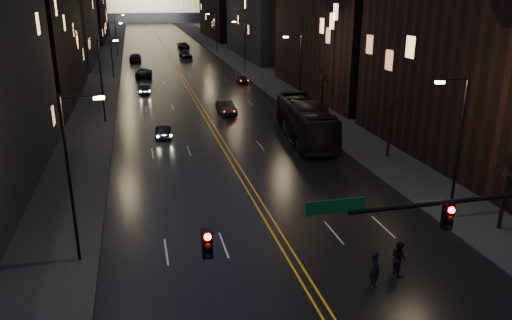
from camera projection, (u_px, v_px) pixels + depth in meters
road at (161, 42)px, 139.26m from camera, size 20.00×320.00×0.02m
sidewalk_left at (109, 43)px, 136.15m from camera, size 8.00×320.00×0.16m
sidewalk_right at (211, 41)px, 142.34m from camera, size 8.00×320.00×0.16m
center_line at (161, 42)px, 139.26m from camera, size 0.62×320.00×0.01m
building_left_far at (59, 11)px, 96.42m from camera, size 12.00×34.00×20.00m
building_right_near at (506, 12)px, 38.76m from camera, size 12.00×26.00×24.00m
building_right_dist at (228, 0)px, 149.58m from camera, size 12.00×40.00×22.00m
traffic_signal at (501, 222)px, 19.22m from camera, size 17.29×0.45×7.00m
streetlamp_right_near at (457, 142)px, 29.52m from camera, size 2.13×0.25×9.00m
streetlamp_left_near at (72, 171)px, 24.74m from camera, size 2.13×0.25×9.00m
streetlamp_right_mid at (299, 69)px, 57.15m from camera, size 2.13×0.25×9.00m
streetlamp_left_mid at (103, 76)px, 52.37m from camera, size 2.13×0.25×9.00m
streetlamp_right_far at (244, 44)px, 84.77m from camera, size 2.13×0.25×9.00m
streetlamp_left_far at (112, 47)px, 79.99m from camera, size 2.13×0.25×9.00m
streetlamp_right_dist at (216, 31)px, 112.40m from camera, size 2.13×0.25×9.00m
streetlamp_left_dist at (117, 33)px, 107.62m from camera, size 2.13×0.25×9.00m
tree_right_near at (511, 159)px, 28.34m from camera, size 2.40×2.40×6.65m
tree_right_mid at (392, 106)px, 41.23m from camera, size 2.40×2.40×6.65m
tree_right_far at (323, 76)px, 55.97m from camera, size 2.40×2.40×6.65m
bus at (305, 121)px, 47.47m from camera, size 4.35×13.62×3.73m
oncoming_car_a at (163, 131)px, 48.60m from camera, size 1.75×3.96×1.32m
oncoming_car_b at (144, 89)px, 69.43m from camera, size 1.73×4.14×1.33m
oncoming_car_c at (144, 73)px, 82.62m from camera, size 2.91×5.65×1.53m
oncoming_car_d at (135, 57)px, 101.13m from camera, size 2.51×5.72×1.64m
receding_car_a at (226, 107)px, 57.92m from camera, size 1.92×4.58×1.47m
receding_car_b at (242, 79)px, 77.29m from camera, size 1.59×3.79×1.28m
receding_car_c at (185, 55)px, 106.00m from camera, size 2.67×5.44×1.52m
receding_car_d at (184, 45)px, 123.87m from camera, size 2.71×5.58×1.53m
pedestrian_a at (375, 269)px, 23.89m from camera, size 0.48×0.70×1.85m
pedestrian_b at (399, 258)px, 24.91m from camera, size 0.54×0.92×1.83m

